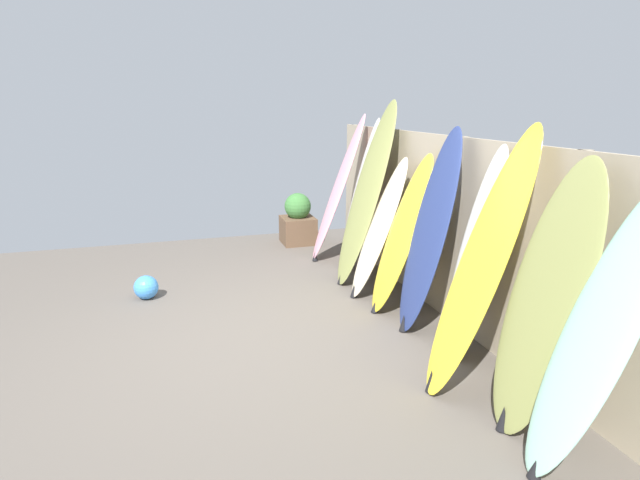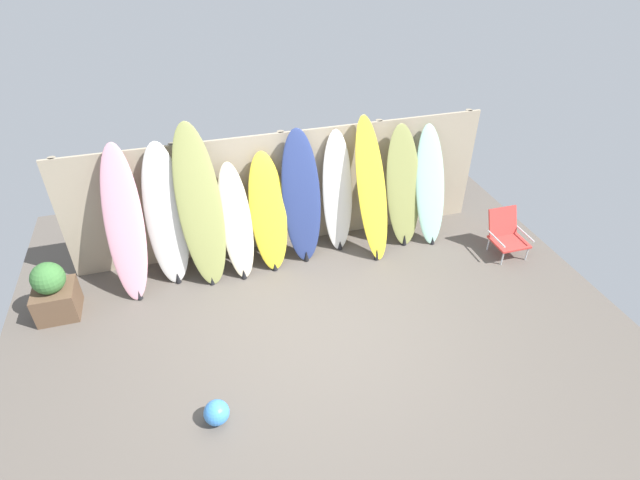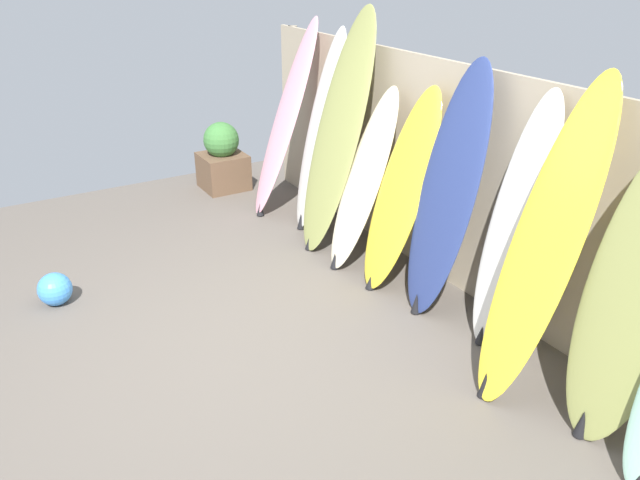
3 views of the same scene
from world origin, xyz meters
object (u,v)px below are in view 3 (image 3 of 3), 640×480
object	(u,v)px
surfboard_cream_3	(363,181)
surfboard_white_6	(514,227)
beach_ball	(55,289)
surfboard_olive_8	(636,294)
surfboard_navy_5	(447,194)
surfboard_olive_2	(338,134)
surfboard_yellow_7	(544,247)
surfboard_yellow_4	(401,192)
planter_box	(223,159)
surfboard_pink_0	(285,120)
surfboard_white_1	(320,133)

from	to	relation	value
surfboard_cream_3	surfboard_white_6	distance (m)	1.53
beach_ball	surfboard_olive_8	bearing A→B (deg)	39.23
surfboard_cream_3	surfboard_navy_5	size ratio (longest dim) A/B	0.81
surfboard_olive_2	surfboard_olive_8	size ratio (longest dim) A/B	1.19
surfboard_white_6	surfboard_yellow_7	distance (m)	0.50
surfboard_yellow_4	planter_box	bearing A→B (deg)	-172.74
surfboard_olive_2	surfboard_yellow_4	distance (m)	0.94
surfboard_pink_0	surfboard_olive_8	world-z (taller)	surfboard_pink_0
surfboard_yellow_4	surfboard_white_6	size ratio (longest dim) A/B	0.91
planter_box	beach_ball	bearing A→B (deg)	-51.14
surfboard_olive_8	surfboard_yellow_7	bearing A→B (deg)	-168.82
surfboard_white_1	surfboard_yellow_4	bearing A→B (deg)	-2.40
surfboard_cream_3	surfboard_olive_2	bearing A→B (deg)	177.62
surfboard_olive_2	surfboard_white_6	distance (m)	1.97
planter_box	surfboard_navy_5	bearing A→B (deg)	6.79
surfboard_white_1	surfboard_olive_8	bearing A→B (deg)	-0.76
surfboard_olive_8	planter_box	size ratio (longest dim) A/B	2.30
surfboard_olive_2	surfboard_cream_3	size ratio (longest dim) A/B	1.38
surfboard_white_1	surfboard_navy_5	distance (m)	1.84
surfboard_olive_8	beach_ball	bearing A→B (deg)	-140.77
surfboard_white_1	beach_ball	world-z (taller)	surfboard_white_1
surfboard_navy_5	surfboard_white_1	bearing A→B (deg)	179.31
planter_box	surfboard_yellow_4	bearing A→B (deg)	7.26
surfboard_pink_0	surfboard_yellow_7	distance (m)	3.36
surfboard_olive_2	surfboard_olive_8	world-z (taller)	surfboard_olive_2
surfboard_yellow_4	surfboard_white_1	bearing A→B (deg)	177.60
surfboard_white_6	surfboard_white_1	bearing A→B (deg)	-178.14
surfboard_white_1	surfboard_navy_5	xyz separation A→B (m)	(1.84, -0.02, -0.01)
surfboard_white_1	surfboard_yellow_7	bearing A→B (deg)	-3.07
beach_ball	surfboard_navy_5	bearing A→B (deg)	58.49
planter_box	surfboard_olive_8	bearing A→B (deg)	4.38
surfboard_pink_0	surfboard_white_6	bearing A→B (deg)	3.56
surfboard_yellow_4	beach_ball	size ratio (longest dim) A/B	6.19
surfboard_cream_3	surfboard_yellow_7	size ratio (longest dim) A/B	0.79
surfboard_pink_0	surfboard_yellow_4	distance (m)	1.87
surfboard_yellow_4	surfboard_olive_8	xyz separation A→B (m)	(2.04, 0.01, 0.08)
surfboard_navy_5	surfboard_olive_8	size ratio (longest dim) A/B	1.06
surfboard_cream_3	surfboard_white_6	size ratio (longest dim) A/B	0.87
surfboard_yellow_4	surfboard_navy_5	bearing A→B (deg)	4.02
surfboard_cream_3	surfboard_white_6	world-z (taller)	surfboard_white_6
surfboard_olive_8	planter_box	xyz separation A→B (m)	(-4.88, -0.37, -0.53)
surfboard_yellow_4	surfboard_yellow_7	size ratio (longest dim) A/B	0.83
surfboard_white_1	surfboard_yellow_4	distance (m)	1.36
surfboard_cream_3	surfboard_olive_8	size ratio (longest dim) A/B	0.86
surfboard_navy_5	planter_box	xyz separation A→B (m)	(-3.33, -0.40, -0.59)
surfboard_yellow_4	planter_box	world-z (taller)	surfboard_yellow_4
surfboard_yellow_7	planter_box	distance (m)	4.39
surfboard_cream_3	surfboard_pink_0	bearing A→B (deg)	179.95
surfboard_pink_0	beach_ball	world-z (taller)	surfboard_pink_0
surfboard_pink_0	surfboard_yellow_7	bearing A→B (deg)	-0.84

